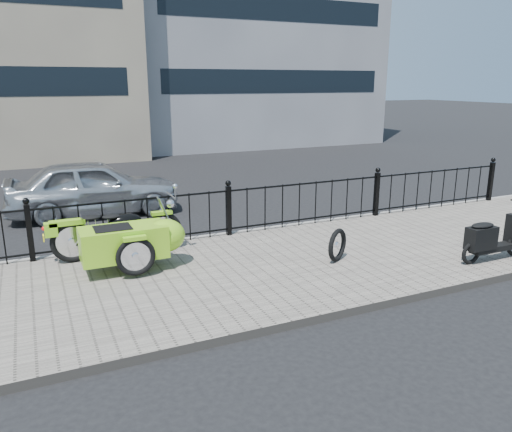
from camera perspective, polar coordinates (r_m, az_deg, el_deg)
name	(u,v)px	position (r m, az deg, el deg)	size (l,w,h in m)	color
ground	(257,262)	(8.62, 0.10, -5.24)	(120.00, 120.00, 0.00)	black
sidewalk	(270,268)	(8.18, 1.57, -5.96)	(30.00, 3.80, 0.12)	#675F57
curb	(226,236)	(9.86, -3.40, -2.26)	(30.00, 0.10, 0.12)	gray
iron_fence	(229,211)	(9.59, -3.15, 0.52)	(14.11, 0.11, 1.08)	black
motorcycle_sidecar	(133,238)	(8.17, -13.84, -2.47)	(2.28, 1.48, 0.98)	black
scooter	(491,239)	(9.09, 25.25, -2.40)	(1.41, 0.41, 0.95)	black
spare_tire	(337,245)	(8.33, 9.28, -3.28)	(0.56, 0.56, 0.08)	black
sedan_car	(94,187)	(12.08, -18.05, 3.15)	(1.53, 3.81, 1.30)	#B9BCC0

